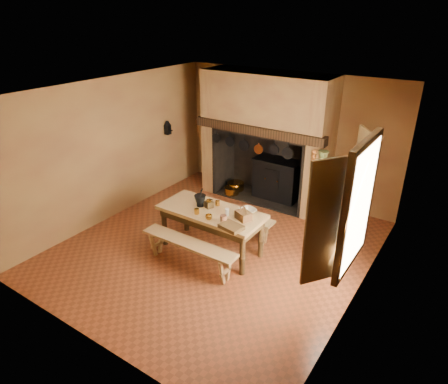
# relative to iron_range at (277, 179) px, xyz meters

# --- Properties ---
(floor) EXTENTS (5.50, 5.50, 0.00)m
(floor) POSITION_rel_iron_range_xyz_m (0.04, -2.45, -0.48)
(floor) COLOR brown
(floor) RESTS_ON ground
(ceiling) EXTENTS (5.50, 5.50, 0.00)m
(ceiling) POSITION_rel_iron_range_xyz_m (0.04, -2.45, 2.32)
(ceiling) COLOR silver
(ceiling) RESTS_ON back_wall
(back_wall) EXTENTS (5.00, 0.02, 2.80)m
(back_wall) POSITION_rel_iron_range_xyz_m (0.04, 0.30, 0.92)
(back_wall) COLOR olive
(back_wall) RESTS_ON floor
(wall_left) EXTENTS (0.02, 5.50, 2.80)m
(wall_left) POSITION_rel_iron_range_xyz_m (-2.46, -2.45, 0.92)
(wall_left) COLOR olive
(wall_left) RESTS_ON floor
(wall_right) EXTENTS (0.02, 5.50, 2.80)m
(wall_right) POSITION_rel_iron_range_xyz_m (2.54, -2.45, 0.92)
(wall_right) COLOR olive
(wall_right) RESTS_ON floor
(wall_front) EXTENTS (5.00, 0.02, 2.80)m
(wall_front) POSITION_rel_iron_range_xyz_m (0.04, -5.20, 0.92)
(wall_front) COLOR olive
(wall_front) RESTS_ON floor
(chimney_breast) EXTENTS (2.95, 0.96, 2.80)m
(chimney_breast) POSITION_rel_iron_range_xyz_m (-0.26, -0.14, 1.33)
(chimney_breast) COLOR olive
(chimney_breast) RESTS_ON floor
(iron_range) EXTENTS (1.12, 0.55, 1.60)m
(iron_range) POSITION_rel_iron_range_xyz_m (0.00, 0.00, 0.00)
(iron_range) COLOR black
(iron_range) RESTS_ON floor
(hearth_pans) EXTENTS (0.51, 0.62, 0.20)m
(hearth_pans) POSITION_rel_iron_range_xyz_m (-1.01, -0.23, -0.39)
(hearth_pans) COLOR #B7822A
(hearth_pans) RESTS_ON floor
(hanging_pans) EXTENTS (1.92, 0.29, 0.27)m
(hanging_pans) POSITION_rel_iron_range_xyz_m (-0.30, -0.64, 0.88)
(hanging_pans) COLOR black
(hanging_pans) RESTS_ON chimney_breast
(onion_string) EXTENTS (0.12, 0.10, 0.46)m
(onion_string) POSITION_rel_iron_range_xyz_m (1.04, -0.66, 0.85)
(onion_string) COLOR #97551B
(onion_string) RESTS_ON chimney_breast
(herb_bunch) EXTENTS (0.20, 0.20, 0.35)m
(herb_bunch) POSITION_rel_iron_range_xyz_m (1.22, -0.66, 0.90)
(herb_bunch) COLOR #57622E
(herb_bunch) RESTS_ON chimney_breast
(window) EXTENTS (0.39, 1.75, 1.76)m
(window) POSITION_rel_iron_range_xyz_m (2.39, -2.85, 1.22)
(window) COLOR white
(window) RESTS_ON wall_right
(wall_coffee_mill) EXTENTS (0.23, 0.16, 0.31)m
(wall_coffee_mill) POSITION_rel_iron_range_xyz_m (-2.38, -0.90, 1.03)
(wall_coffee_mill) COLOR black
(wall_coffee_mill) RESTS_ON wall_left
(work_table) EXTENTS (1.85, 0.82, 0.80)m
(work_table) POSITION_rel_iron_range_xyz_m (0.02, -2.57, 0.19)
(work_table) COLOR tan
(work_table) RESTS_ON floor
(bench_front) EXTENTS (1.77, 0.31, 0.50)m
(bench_front) POSITION_rel_iron_range_xyz_m (0.02, -3.21, -0.11)
(bench_front) COLOR tan
(bench_front) RESTS_ON floor
(bench_back) EXTENTS (1.69, 0.30, 0.47)m
(bench_back) POSITION_rel_iron_range_xyz_m (0.02, -1.89, -0.13)
(bench_back) COLOR tan
(bench_back) RESTS_ON floor
(mortar_large) EXTENTS (0.21, 0.21, 0.35)m
(mortar_large) POSITION_rel_iron_range_xyz_m (-0.23, -2.55, 0.44)
(mortar_large) COLOR black
(mortar_large) RESTS_ON work_table
(mortar_small) EXTENTS (0.19, 0.19, 0.32)m
(mortar_small) POSITION_rel_iron_range_xyz_m (-0.25, -2.55, 0.43)
(mortar_small) COLOR black
(mortar_small) RESTS_ON work_table
(coffee_grinder) EXTENTS (0.18, 0.16, 0.19)m
(coffee_grinder) POSITION_rel_iron_range_xyz_m (-0.07, -2.51, 0.39)
(coffee_grinder) COLOR #3A2812
(coffee_grinder) RESTS_ON work_table
(brass_mug_a) EXTENTS (0.11, 0.11, 0.10)m
(brass_mug_a) POSITION_rel_iron_range_xyz_m (-0.11, -2.81, 0.37)
(brass_mug_a) COLOR #B7822A
(brass_mug_a) RESTS_ON work_table
(brass_mug_b) EXTENTS (0.09, 0.09, 0.09)m
(brass_mug_b) POSITION_rel_iron_range_xyz_m (0.00, -2.36, 0.36)
(brass_mug_b) COLOR #B7822A
(brass_mug_b) RESTS_ON work_table
(mixing_bowl) EXTENTS (0.36, 0.36, 0.07)m
(mixing_bowl) POSITION_rel_iron_range_xyz_m (0.59, -2.31, 0.35)
(mixing_bowl) COLOR #BDB391
(mixing_bowl) RESTS_ON work_table
(stoneware_crock) EXTENTS (0.11, 0.11, 0.14)m
(stoneware_crock) POSITION_rel_iron_range_xyz_m (0.44, -2.82, 0.39)
(stoneware_crock) COLOR #4E2C1D
(stoneware_crock) RESTS_ON work_table
(glass_jar) EXTENTS (0.09, 0.09, 0.12)m
(glass_jar) POSITION_rel_iron_range_xyz_m (0.35, -2.58, 0.38)
(glass_jar) COLOR beige
(glass_jar) RESTS_ON work_table
(wicker_basket) EXTENTS (0.31, 0.27, 0.25)m
(wicker_basket) POSITION_rel_iron_range_xyz_m (0.65, -2.55, 0.40)
(wicker_basket) COLOR #543819
(wicker_basket) RESTS_ON work_table
(wooden_tray) EXTENTS (0.40, 0.31, 0.06)m
(wooden_tray) POSITION_rel_iron_range_xyz_m (0.65, -2.91, 0.35)
(wooden_tray) COLOR #3A2812
(wooden_tray) RESTS_ON work_table
(brass_cup) EXTENTS (0.15, 0.15, 0.09)m
(brass_cup) POSITION_rel_iron_range_xyz_m (0.18, -2.86, 0.36)
(brass_cup) COLOR #B7822A
(brass_cup) RESTS_ON work_table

